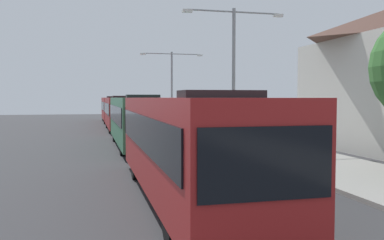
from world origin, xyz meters
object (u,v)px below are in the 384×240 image
(white_suv, at_px, (255,148))
(streetlamp_far, at_px, (172,80))
(bus_lead, at_px, (184,143))
(bus_second_in_line, at_px, (136,120))
(streetlamp_mid, at_px, (234,62))
(bus_middle, at_px, (120,112))
(bus_fourth_in_line, at_px, (113,109))

(white_suv, xyz_separation_m, streetlamp_far, (1.70, 26.18, 3.84))
(bus_lead, bearing_deg, bus_second_in_line, 90.00)
(bus_lead, bearing_deg, white_suv, 42.89)
(white_suv, distance_m, streetlamp_far, 26.52)
(white_suv, bearing_deg, streetlamp_mid, 77.04)
(white_suv, xyz_separation_m, streetlamp_mid, (1.70, 7.39, 4.08))
(bus_second_in_line, distance_m, streetlamp_mid, 6.99)
(bus_middle, bearing_deg, bus_fourth_in_line, 90.00)
(bus_middle, bearing_deg, bus_lead, -90.00)
(bus_second_in_line, xyz_separation_m, white_suv, (3.70, -10.21, -0.66))
(bus_fourth_in_line, bearing_deg, bus_middle, -90.00)
(bus_second_in_line, xyz_separation_m, bus_fourth_in_line, (-0.00, 26.57, -0.00))
(bus_second_in_line, distance_m, bus_fourth_in_line, 26.57)
(bus_middle, bearing_deg, white_suv, -81.18)
(bus_middle, height_order, streetlamp_far, streetlamp_far)
(white_suv, bearing_deg, bus_second_in_line, 109.91)
(bus_second_in_line, relative_size, streetlamp_far, 1.62)
(bus_lead, xyz_separation_m, white_suv, (3.70, 3.44, -0.66))
(bus_lead, distance_m, bus_second_in_line, 13.64)
(bus_lead, relative_size, bus_second_in_line, 0.98)
(streetlamp_mid, distance_m, streetlamp_far, 18.80)
(bus_middle, xyz_separation_m, bus_fourth_in_line, (0.00, 12.94, 0.00))
(streetlamp_mid, bearing_deg, streetlamp_far, 90.00)
(streetlamp_far, bearing_deg, white_suv, -93.72)
(bus_second_in_line, xyz_separation_m, bus_middle, (-0.00, 13.63, -0.00))
(bus_fourth_in_line, bearing_deg, streetlamp_far, -63.00)
(bus_lead, distance_m, bus_fourth_in_line, 40.21)
(bus_second_in_line, height_order, streetlamp_mid, streetlamp_mid)
(bus_lead, height_order, bus_fourth_in_line, same)
(bus_middle, relative_size, white_suv, 2.45)
(bus_middle, height_order, white_suv, bus_middle)
(bus_fourth_in_line, xyz_separation_m, white_suv, (3.70, -36.78, -0.66))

